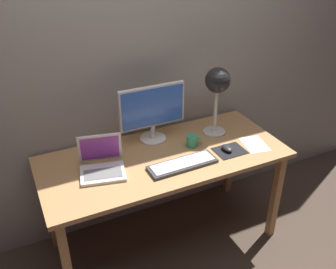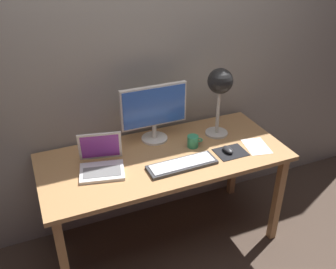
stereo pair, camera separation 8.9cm
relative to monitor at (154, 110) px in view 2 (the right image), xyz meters
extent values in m
plane|color=#47382D|center=(-0.01, -0.21, -0.97)|extent=(4.80, 4.80, 0.00)
cube|color=#9E998E|center=(-0.01, 0.19, 0.33)|extent=(4.80, 0.06, 2.60)
cube|color=tan|center=(-0.01, -0.21, -0.24)|extent=(1.60, 0.70, 0.03)
cube|color=tan|center=(-0.75, -0.50, -0.61)|extent=(0.05, 0.05, 0.71)
cube|color=tan|center=(0.73, -0.50, -0.61)|extent=(0.05, 0.05, 0.71)
cube|color=tan|center=(-0.75, 0.08, -0.61)|extent=(0.05, 0.05, 0.71)
cube|color=tan|center=(0.73, 0.08, -0.61)|extent=(0.05, 0.05, 0.71)
cylinder|color=silver|center=(0.00, 0.00, -0.22)|extent=(0.18, 0.18, 0.01)
cylinder|color=silver|center=(0.00, 0.00, -0.16)|extent=(0.03, 0.03, 0.10)
cube|color=silver|center=(0.00, 0.00, 0.03)|extent=(0.46, 0.03, 0.28)
cube|color=blue|center=(0.00, -0.02, 0.03)|extent=(0.44, 0.00, 0.26)
cube|color=#38383A|center=(0.04, -0.37, -0.22)|extent=(0.44, 0.15, 0.02)
cube|color=silver|center=(0.04, -0.37, -0.21)|extent=(0.41, 0.12, 0.01)
cube|color=silver|center=(-0.43, -0.25, -0.22)|extent=(0.30, 0.25, 0.02)
cube|color=slate|center=(-0.44, -0.27, -0.21)|extent=(0.24, 0.16, 0.00)
cube|color=silver|center=(-0.41, -0.13, -0.11)|extent=(0.27, 0.11, 0.20)
cube|color=purple|center=(-0.41, -0.13, -0.11)|extent=(0.24, 0.09, 0.17)
cylinder|color=beige|center=(0.44, -0.10, -0.22)|extent=(0.16, 0.16, 0.01)
cylinder|color=silver|center=(0.44, -0.10, -0.04)|extent=(0.02, 0.02, 0.35)
sphere|color=black|center=(0.44, -0.10, 0.17)|extent=(0.17, 0.17, 0.17)
sphere|color=#FFEAB2|center=(0.44, -0.11, 0.13)|extent=(0.06, 0.06, 0.06)
cube|color=black|center=(0.40, -0.35, -0.23)|extent=(0.20, 0.16, 0.00)
ellipsoid|color=#28282B|center=(0.38, -0.34, -0.21)|extent=(0.06, 0.10, 0.03)
cylinder|color=#339966|center=(0.20, -0.19, -0.19)|extent=(0.08, 0.08, 0.08)
torus|color=#339966|center=(0.25, -0.19, -0.19)|extent=(0.05, 0.05, 0.01)
cube|color=white|center=(0.60, -0.36, -0.23)|extent=(0.19, 0.23, 0.00)
camera|label=1|loc=(-0.86, -2.05, 1.09)|focal=39.79mm
camera|label=2|loc=(-0.78, -2.09, 1.09)|focal=39.79mm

